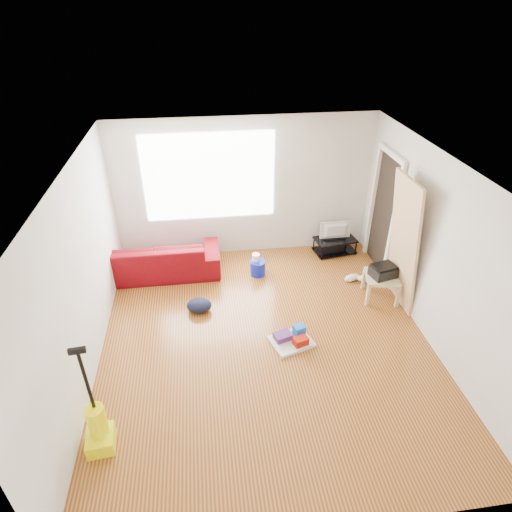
{
  "coord_description": "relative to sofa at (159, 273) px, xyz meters",
  "views": [
    {
      "loc": [
        -0.73,
        -4.37,
        4.19
      ],
      "look_at": [
        -0.06,
        0.6,
        1.05
      ],
      "focal_mm": 30.0,
      "sensor_mm": 36.0,
      "label": 1
    }
  ],
  "objects": [
    {
      "name": "cleaning_tray",
      "position": [
        1.95,
        -2.0,
        0.06
      ],
      "size": [
        0.65,
        0.58,
        0.2
      ],
      "rotation": [
        0.0,
        0.0,
        0.3
      ],
      "color": "silver",
      "rests_on": "ground"
    },
    {
      "name": "tv",
      "position": [
        3.22,
        0.27,
        0.44
      ],
      "size": [
        0.57,
        0.07,
        0.33
      ],
      "primitive_type": "imported",
      "rotation": [
        0.0,
        0.0,
        3.14
      ],
      "color": "black",
      "rests_on": "tv_stand"
    },
    {
      "name": "vacuum",
      "position": [
        -0.41,
        -3.26,
        0.25
      ],
      "size": [
        0.31,
        0.35,
        1.35
      ],
      "rotation": [
        0.0,
        0.0,
        0.1
      ],
      "color": "#F8F805",
      "rests_on": "ground"
    },
    {
      "name": "room",
      "position": [
        1.66,
        -1.8,
        1.25
      ],
      "size": [
        4.51,
        5.01,
        2.51
      ],
      "color": "maroon",
      "rests_on": "ground"
    },
    {
      "name": "side_table",
      "position": [
        3.54,
        -1.17,
        0.34
      ],
      "size": [
        0.59,
        0.59,
        0.41
      ],
      "rotation": [
        0.0,
        0.0,
        -0.21
      ],
      "color": "tan",
      "rests_on": "ground"
    },
    {
      "name": "tv_stand",
      "position": [
        3.22,
        0.27,
        0.15
      ],
      "size": [
        0.8,
        0.54,
        0.28
      ],
      "rotation": [
        0.0,
        0.0,
        0.16
      ],
      "color": "black",
      "rests_on": "ground"
    },
    {
      "name": "door_panel",
      "position": [
        3.72,
        -1.28,
        0.0
      ],
      "size": [
        0.26,
        0.83,
        2.06
      ],
      "primitive_type": "cube",
      "rotation": [
        0.0,
        -0.1,
        0.0
      ],
      "color": "tan",
      "rests_on": "ground"
    },
    {
      "name": "sofa",
      "position": [
        0.0,
        0.0,
        0.0
      ],
      "size": [
        2.13,
        0.83,
        0.62
      ],
      "primitive_type": "imported",
      "rotation": [
        0.0,
        0.0,
        3.14
      ],
      "color": "#510405",
      "rests_on": "ground"
    },
    {
      "name": "backpack",
      "position": [
        0.68,
        -1.13,
        0.0
      ],
      "size": [
        0.4,
        0.33,
        0.21
      ],
      "primitive_type": "ellipsoid",
      "rotation": [
        0.0,
        0.0,
        -0.09
      ],
      "color": "#101433",
      "rests_on": "ground"
    },
    {
      "name": "toilet_paper",
      "position": [
        1.67,
        -0.23,
        0.19
      ],
      "size": [
        0.13,
        0.13,
        0.12
      ],
      "primitive_type": "cylinder",
      "color": "white",
      "rests_on": "bucket"
    },
    {
      "name": "sneakers",
      "position": [
        3.36,
        -0.71,
        0.06
      ],
      "size": [
        0.53,
        0.27,
        0.12
      ],
      "rotation": [
        0.0,
        0.0,
        -0.1
      ],
      "color": "white",
      "rests_on": "ground"
    },
    {
      "name": "bucket",
      "position": [
        1.7,
        -0.27,
        0.0
      ],
      "size": [
        0.3,
        0.3,
        0.26
      ],
      "primitive_type": "cylinder",
      "rotation": [
        0.0,
        0.0,
        0.16
      ],
      "color": "#0B1BBE",
      "rests_on": "ground"
    },
    {
      "name": "printer",
      "position": [
        3.54,
        -1.17,
        0.5
      ],
      "size": [
        0.43,
        0.37,
        0.2
      ],
      "rotation": [
        0.0,
        0.0,
        0.24
      ],
      "color": "black",
      "rests_on": "side_table"
    }
  ]
}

